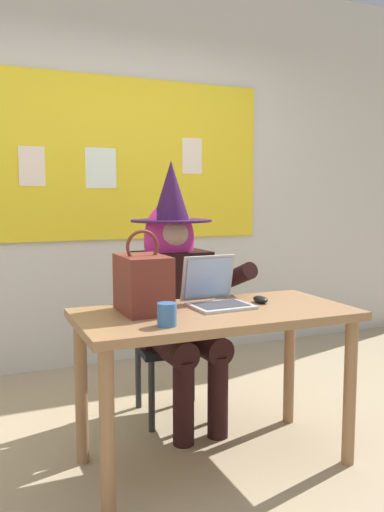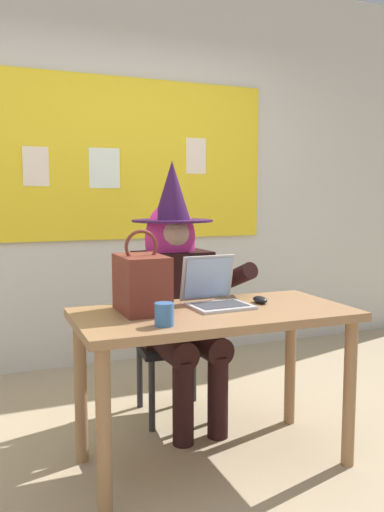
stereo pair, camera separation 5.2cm
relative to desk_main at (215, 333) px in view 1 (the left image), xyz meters
name	(u,v)px [view 1 (the left image)]	position (x,y,z in m)	size (l,w,h in m)	color
ground_plane	(214,467)	(-0.02, -0.04, -0.64)	(24.00, 24.00, 0.00)	tan
wall_back_bulletin	(111,166)	(-0.02, 1.76, 0.86)	(6.66, 1.94, 2.98)	beige
desk_main	(215,333)	(0.00, 0.00, 0.00)	(1.29, 0.65, 0.74)	#8E6642
chair_at_desk	(169,329)	(0.03, 0.68, -0.14)	(0.46, 0.46, 0.89)	black
person_costumed	(176,282)	(0.02, 0.56, 0.16)	(0.61, 0.70, 1.47)	black
laptop	(216,295)	(0.05, 0.10, 0.16)	(0.29, 0.29, 0.24)	#B7B7BC
computer_mouse	(260,299)	(0.28, 0.06, 0.13)	(0.06, 0.10, 0.03)	black
handbag	(143,283)	(-0.32, 0.10, 0.24)	(0.20, 0.30, 0.38)	maroon
coffee_mug	(167,315)	(-0.31, -0.19, 0.16)	(0.08, 0.08, 0.10)	#336099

